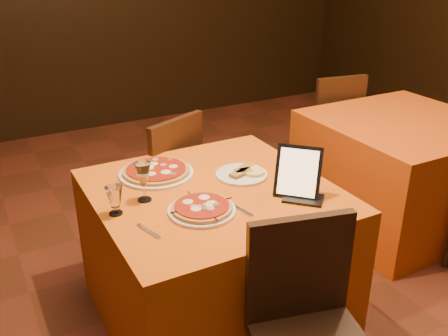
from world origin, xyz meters
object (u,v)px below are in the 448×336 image
main_table (213,255)px  pizza_near (202,209)px  chair_main_far (156,182)px  pizza_far (156,172)px  wine_glass (143,182)px  water_glass (115,200)px  side_table (399,171)px  tablet (298,172)px  chair_side_far (325,126)px

main_table → pizza_near: pizza_near is taller
main_table → chair_main_far: size_ratio=1.21×
main_table → pizza_far: (-0.18, 0.29, 0.39)m
wine_glass → water_glass: (-0.15, -0.06, -0.03)m
water_glass → pizza_far: bearing=44.3°
wine_glass → pizza_near: bearing=-50.7°
side_table → pizza_far: bearing=-179.5°
wine_glass → chair_main_far: bearing=66.2°
pizza_near → tablet: size_ratio=1.23×
pizza_far → wine_glass: 0.29m
main_table → side_table: same height
side_table → chair_main_far: bearing=163.2°
side_table → wine_glass: bearing=-172.6°
main_table → side_table: size_ratio=1.00×
chair_main_far → water_glass: size_ratio=7.00×
water_glass → tablet: bearing=-16.1°
pizza_near → wine_glass: 0.30m
side_table → pizza_far: pizza_far is taller
side_table → water_glass: (-2.08, -0.31, 0.44)m
pizza_near → wine_glass: size_ratio=1.58×
chair_main_far → wine_glass: size_ratio=4.79×
main_table → pizza_far: 0.51m
main_table → wine_glass: (-0.32, 0.05, 0.47)m
pizza_far → chair_main_far: bearing=70.6°
chair_side_far → tablet: (-1.29, -1.36, 0.41)m
chair_main_far → pizza_near: bearing=58.3°
main_table → side_table: bearing=10.6°
pizza_near → tablet: tablet is taller
pizza_near → chair_side_far: bearing=36.4°
wine_glass → water_glass: 0.17m
chair_side_far → chair_main_far: bearing=20.6°
water_glass → tablet: tablet is taller
pizza_near → wine_glass: (-0.18, 0.22, 0.08)m
tablet → wine_glass: bearing=-159.1°
chair_main_far → water_glass: chair_main_far is taller
wine_glass → water_glass: size_ratio=1.46×
wine_glass → tablet: bearing=-24.2°
pizza_far → water_glass: size_ratio=2.91×
main_table → side_table: (1.61, 0.30, 0.00)m
main_table → pizza_near: 0.45m
chair_main_far → pizza_far: chair_main_far is taller
pizza_far → wine_glass: size_ratio=1.99×
pizza_near → pizza_far: 0.46m
main_table → chair_main_far: bearing=90.0°
side_table → water_glass: 2.15m
side_table → tablet: bearing=-157.3°
wine_glass → tablet: size_ratio=0.78×
chair_main_far → chair_side_far: 1.64m
wine_glass → water_glass: bearing=-158.9°
main_table → water_glass: (-0.48, -0.01, 0.44)m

